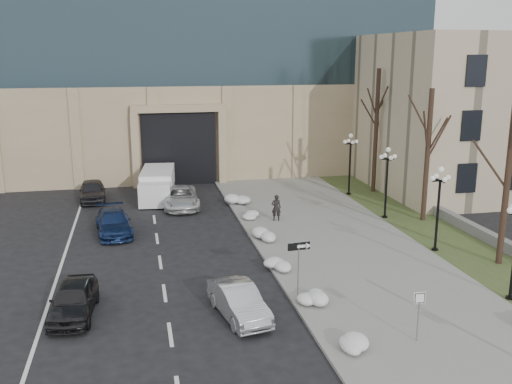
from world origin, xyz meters
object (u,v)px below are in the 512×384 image
car_a (73,299)px  lamppost_c (387,173)px  one_way_sign (303,253)px  car_c (114,223)px  lamppost_b (439,197)px  car_d (181,197)px  lamppost_d (350,156)px  car_e (92,191)px  pedestrian (276,208)px  keep_sign (419,306)px  car_b (239,301)px  box_truck (157,185)px

car_a → lamppost_c: 21.48m
car_a → one_way_sign: bearing=-0.4°
car_c → lamppost_b: bearing=-28.7°
car_c → car_d: (4.44, 5.24, 0.03)m
car_d → lamppost_d: bearing=4.4°
car_c → car_d: size_ratio=0.92×
car_e → lamppost_c: (19.03, -8.91, 2.31)m
pedestrian → car_e: bearing=-25.4°
car_c → pedestrian: pedestrian is taller
car_a → car_e: size_ratio=0.94×
keep_sign → lamppost_d: 22.95m
one_way_sign → car_c: bearing=120.7°
car_b → box_truck: 20.83m
car_e → lamppost_b: bearing=-42.7°
pedestrian → keep_sign: bearing=103.7°
lamppost_b → lamppost_d: bearing=90.0°
car_e → one_way_sign: size_ratio=1.60×
keep_sign → one_way_sign: bearing=128.7°
car_a → car_c: 11.08m
pedestrian → car_d: bearing=-32.1°
box_truck → car_b: bearing=-77.0°
car_b → one_way_sign: one_way_sign is taller
car_e → lamppost_d: (19.03, -2.41, 2.31)m
car_c → car_d: 6.87m
car_d → car_e: car_e is taller
one_way_sign → keep_sign: (3.19, -4.33, -0.78)m
car_a → pedestrian: size_ratio=2.48×
pedestrian → box_truck: (-7.17, 7.88, 0.04)m
box_truck → one_way_sign: (5.30, -19.96, 1.29)m
car_a → lamppost_b: 19.15m
car_d → lamppost_b: size_ratio=1.09×
car_c → lamppost_b: (17.29, -6.99, 2.38)m
car_a → box_truck: size_ratio=0.62×
car_c → pedestrian: bearing=-5.2°
car_b → lamppost_b: 13.37m
lamppost_d → car_c: bearing=-160.8°
car_b → lamppost_d: (11.93, 18.55, 2.39)m
car_a → lamppost_b: lamppost_b is taller
car_b → car_c: (-5.36, 12.54, 0.01)m
car_c → pedestrian: 10.14m
one_way_sign → lamppost_c: (9.02, 11.32, 0.77)m
car_b → pedestrian: pedestrian is taller
one_way_sign → box_truck: bearing=100.6°
car_a → pedestrian: (11.43, 11.28, 0.25)m
car_d → keep_sign: size_ratio=2.50×
car_b → car_e: car_e is taller
car_b → one_way_sign: size_ratio=1.48×
car_c → keep_sign: (11.46, -16.14, 0.83)m
car_a → keep_sign: bearing=-17.5°
car_c → lamppost_c: (17.29, -0.49, 2.38)m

